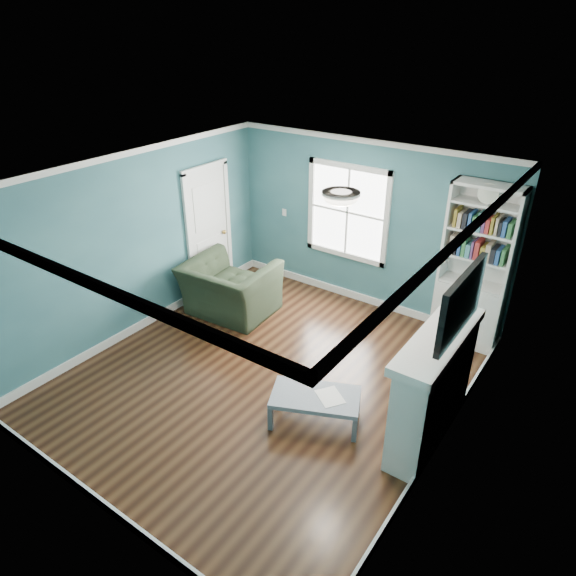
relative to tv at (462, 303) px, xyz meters
The scene contains 13 objects.
floor 2.80m from the tv, behind, with size 5.00×5.00×0.00m, color black.
room_walls 2.21m from the tv, behind, with size 5.00×5.00×5.00m.
trim 2.26m from the tv, behind, with size 4.50×5.00×2.60m.
window 3.40m from the tv, 137.57° to the left, with size 1.40×0.06×1.50m.
bookshelf 2.29m from the tv, 101.57° to the left, with size 0.90×0.35×2.31m.
fireplace 1.10m from the tv, behind, with size 0.44×1.58×1.30m.
tv is the anchor object (origin of this frame).
door 4.63m from the tv, 164.80° to the left, with size 0.12×0.98×2.17m.
ceiling_fixture 1.54m from the tv, behind, with size 0.38×0.38×0.15m.
light_switch 4.38m from the tv, 148.30° to the left, with size 0.08×0.01×0.12m, color white.
recliner 3.91m from the tv, 168.05° to the left, with size 1.29×0.84×1.13m, color black.
coffee_table 1.96m from the tv, 157.83° to the right, with size 1.12×0.90×0.36m.
paper_sheet 1.82m from the tv, 158.25° to the right, with size 0.25×0.32×0.00m, color white.
Camera 1 is at (3.29, -4.18, 4.12)m, focal length 32.00 mm.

